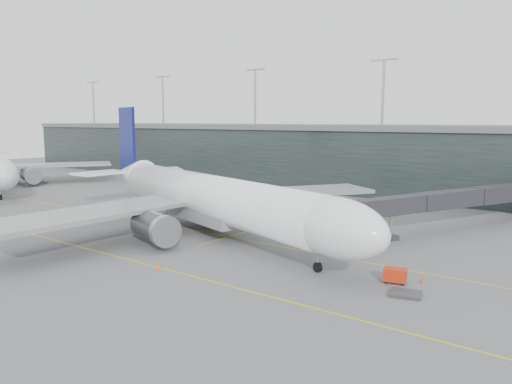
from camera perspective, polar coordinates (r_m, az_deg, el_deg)
The scene contains 17 objects.
ground at distance 76.95m, azimuth -4.09°, elevation -4.07°, with size 320.00×320.00×0.00m, color #5E5E63.
taxiline_a at distance 74.07m, azimuth -6.14°, elevation -4.57°, with size 160.00×0.25×0.02m, color gold.
taxiline_b at distance 63.78m, azimuth -16.14°, elevation -6.96°, with size 160.00×0.25×0.02m, color gold.
taxiline_lead_main at distance 90.01m, azimuth 6.79°, elevation -2.30°, with size 0.25×60.00×0.02m, color gold.
taxiline_lead_adj at distance 147.21m, azimuth -21.11°, elevation 1.29°, with size 0.25×60.00×0.02m, color gold.
terminal at distance 125.01m, azimuth 13.77°, elevation 3.98°, with size 240.00×36.00×29.00m.
main_aircraft at distance 72.13m, azimuth -5.42°, elevation -0.66°, with size 65.66×60.40×18.78m.
jet_bridge at distance 82.04m, azimuth 20.62°, elevation -0.54°, with size 18.49×44.05×6.16m.
gse_cart at distance 52.99m, azimuth 15.62°, elevation -9.12°, with size 2.48×1.90×1.50m.
baggage_dolly at distance 49.87m, azimuth 16.71°, elevation -11.07°, with size 2.86×2.29×0.29m, color #333438.
uld_a at distance 86.83m, azimuth -2.71°, elevation -1.94°, with size 2.25×1.82×2.01m.
uld_b at distance 86.98m, azimuth 0.07°, elevation -1.93°, with size 2.34×1.98×1.94m.
uld_c at distance 83.54m, azimuth 1.09°, elevation -2.33°, with size 2.64×2.34×2.01m.
cone_nose at distance 53.81m, azimuth 18.42°, elevation -9.56°, with size 0.39×0.39×0.62m, color #CC400B.
cone_wing_stbd at distance 56.60m, azimuth -11.02°, elevation -8.34°, with size 0.47×0.47×0.75m, color #FE520E.
cone_wing_port at distance 80.70m, azimuth 4.39°, elevation -3.24°, with size 0.44×0.44×0.69m, color #DF400C.
cone_tail at distance 76.04m, azimuth -13.47°, elevation -4.13°, with size 0.48×0.48×0.77m, color #F9550D.
Camera 1 is at (49.82, -56.32, 16.35)m, focal length 35.00 mm.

